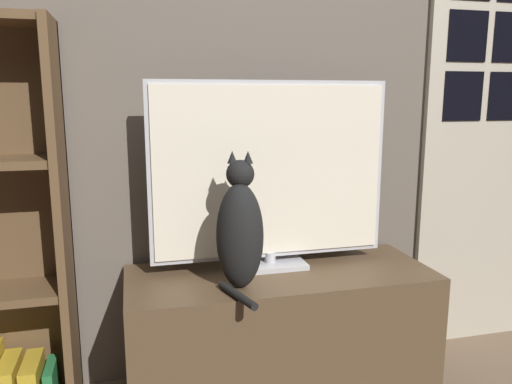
% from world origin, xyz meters
% --- Properties ---
extents(wall_back, '(4.80, 0.05, 2.60)m').
position_xyz_m(wall_back, '(0.00, 1.22, 1.30)').
color(wall_back, '#60564C').
rests_on(wall_back, ground_plane).
extents(tv_stand, '(1.21, 0.48, 0.53)m').
position_xyz_m(tv_stand, '(0.00, 0.94, 0.26)').
color(tv_stand, brown).
rests_on(tv_stand, ground_plane).
extents(tv, '(0.96, 0.17, 0.75)m').
position_xyz_m(tv, '(-0.02, 1.01, 0.91)').
color(tv, '#B7B7BC').
rests_on(tv, tv_stand).
extents(cat, '(0.21, 0.32, 0.50)m').
position_xyz_m(cat, '(-0.19, 0.83, 0.74)').
color(cat, black).
rests_on(cat, tv_stand).
extents(door, '(0.84, 0.04, 2.05)m').
position_xyz_m(door, '(1.19, 1.18, 1.05)').
color(door, '#B2A893').
rests_on(door, ground_plane).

